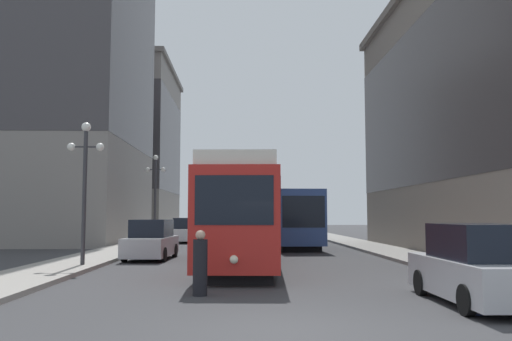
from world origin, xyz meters
TOP-DOWN VIEW (x-y plane):
  - ground_plane at (0.00, 0.00)m, footprint 200.00×200.00m
  - sidewalk_left at (-7.39, 40.00)m, footprint 2.69×120.00m
  - sidewalk_right at (7.39, 40.00)m, footprint 2.69×120.00m
  - streetcar at (-0.47, 12.73)m, footprint 3.32×14.94m
  - transit_bus at (2.50, 25.22)m, footprint 3.04×12.86m
  - parked_car_left_near at (-4.75, 29.98)m, footprint 1.92×4.28m
  - parked_car_left_mid at (-4.75, 15.07)m, footprint 2.07×4.38m
  - parked_car_right_far at (4.75, 2.60)m, footprint 1.91×4.45m
  - pedestrian_crossing_near at (4.15, 1.52)m, footprint 0.40×0.40m
  - pedestrian_crossing_far at (-1.67, 4.11)m, footprint 0.37×0.37m
  - lamp_post_left_near at (-6.65, 10.99)m, footprint 1.41×0.36m
  - lamp_post_left_far at (-6.65, 27.64)m, footprint 1.41×0.36m
  - building_left_corner at (-16.69, 30.63)m, footprint 16.51×16.64m
  - building_left_midblock at (-16.17, 51.65)m, footprint 15.47×18.06m

SIDE VIEW (x-z plane):
  - ground_plane at x=0.00m, z-range 0.00..0.00m
  - sidewalk_left at x=-7.39m, z-range 0.00..0.15m
  - sidewalk_right at x=7.39m, z-range 0.00..0.15m
  - pedestrian_crossing_far at x=-1.67m, z-range -0.06..1.59m
  - pedestrian_crossing_near at x=4.15m, z-range -0.06..1.73m
  - parked_car_left_near at x=-4.75m, z-range -0.07..1.75m
  - parked_car_left_mid at x=-4.75m, z-range -0.07..1.75m
  - parked_car_right_far at x=4.75m, z-range -0.07..1.75m
  - transit_bus at x=2.50m, z-range 0.22..3.67m
  - streetcar at x=-0.47m, z-range 0.16..4.05m
  - lamp_post_left_near at x=-6.65m, z-range 1.01..6.47m
  - lamp_post_left_far at x=-6.65m, z-range 1.06..7.17m
  - building_left_midblock at x=-16.17m, z-range 0.26..19.33m
  - building_left_corner at x=-16.69m, z-range 0.45..29.57m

